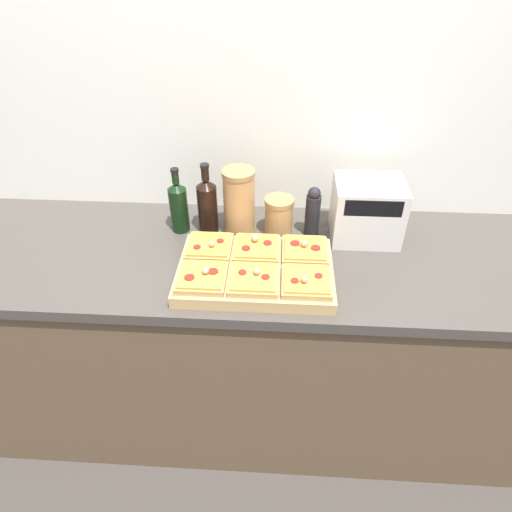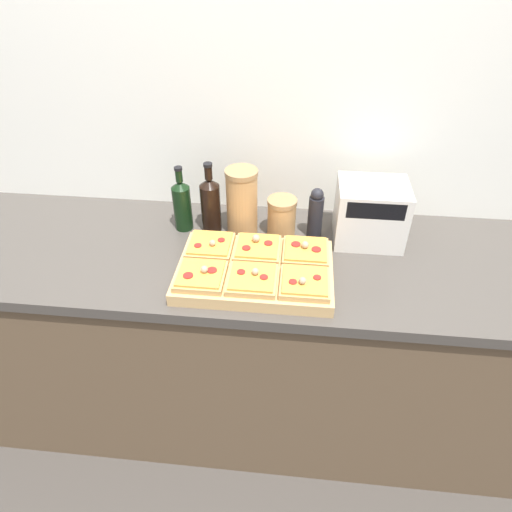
{
  "view_description": "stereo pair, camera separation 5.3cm",
  "coord_description": "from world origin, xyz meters",
  "px_view_note": "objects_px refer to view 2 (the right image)",
  "views": [
    {
      "loc": [
        0.12,
        -0.98,
        1.9
      ],
      "look_at": [
        0.05,
        0.22,
        0.98
      ],
      "focal_mm": 32.0,
      "sensor_mm": 36.0,
      "label": 1
    },
    {
      "loc": [
        0.17,
        -0.97,
        1.9
      ],
      "look_at": [
        0.05,
        0.22,
        0.98
      ],
      "focal_mm": 32.0,
      "sensor_mm": 36.0,
      "label": 2
    }
  ],
  "objects_px": {
    "cutting_board": "(255,271)",
    "toaster_oven": "(370,213)",
    "wine_bottle": "(210,204)",
    "grain_jar_tall": "(242,202)",
    "grain_jar_short": "(282,217)",
    "olive_oil_bottle": "(182,204)",
    "pepper_mill": "(316,213)"
  },
  "relations": [
    {
      "from": "pepper_mill",
      "to": "toaster_oven",
      "type": "bearing_deg",
      "value": -0.25
    },
    {
      "from": "cutting_board",
      "to": "wine_bottle",
      "type": "relative_size",
      "value": 1.85
    },
    {
      "from": "wine_bottle",
      "to": "pepper_mill",
      "type": "xyz_separation_m",
      "value": [
        0.39,
        0.0,
        -0.02
      ]
    },
    {
      "from": "wine_bottle",
      "to": "grain_jar_tall",
      "type": "height_order",
      "value": "wine_bottle"
    },
    {
      "from": "cutting_board",
      "to": "toaster_oven",
      "type": "height_order",
      "value": "toaster_oven"
    },
    {
      "from": "grain_jar_tall",
      "to": "toaster_oven",
      "type": "bearing_deg",
      "value": -0.11
    },
    {
      "from": "cutting_board",
      "to": "grain_jar_tall",
      "type": "distance_m",
      "value": 0.29
    },
    {
      "from": "olive_oil_bottle",
      "to": "grain_jar_tall",
      "type": "xyz_separation_m",
      "value": [
        0.23,
        0.0,
        0.02
      ]
    },
    {
      "from": "wine_bottle",
      "to": "grain_jar_tall",
      "type": "bearing_deg",
      "value": -0.0
    },
    {
      "from": "cutting_board",
      "to": "toaster_oven",
      "type": "distance_m",
      "value": 0.48
    },
    {
      "from": "grain_jar_short",
      "to": "toaster_oven",
      "type": "bearing_deg",
      "value": -0.15
    },
    {
      "from": "grain_jar_tall",
      "to": "grain_jar_short",
      "type": "height_order",
      "value": "grain_jar_tall"
    },
    {
      "from": "grain_jar_short",
      "to": "wine_bottle",
      "type": "bearing_deg",
      "value": -180.0
    },
    {
      "from": "olive_oil_bottle",
      "to": "grain_jar_short",
      "type": "xyz_separation_m",
      "value": [
        0.37,
        0.0,
        -0.03
      ]
    },
    {
      "from": "cutting_board",
      "to": "toaster_oven",
      "type": "relative_size",
      "value": 1.9
    },
    {
      "from": "cutting_board",
      "to": "grain_jar_short",
      "type": "bearing_deg",
      "value": 74.96
    },
    {
      "from": "olive_oil_bottle",
      "to": "pepper_mill",
      "type": "relative_size",
      "value": 1.29
    },
    {
      "from": "wine_bottle",
      "to": "grain_jar_short",
      "type": "bearing_deg",
      "value": 0.0
    },
    {
      "from": "cutting_board",
      "to": "toaster_oven",
      "type": "bearing_deg",
      "value": 34.1
    },
    {
      "from": "pepper_mill",
      "to": "grain_jar_short",
      "type": "bearing_deg",
      "value": 180.0
    },
    {
      "from": "grain_jar_tall",
      "to": "grain_jar_short",
      "type": "xyz_separation_m",
      "value": [
        0.15,
        0.0,
        -0.05
      ]
    },
    {
      "from": "grain_jar_tall",
      "to": "pepper_mill",
      "type": "xyz_separation_m",
      "value": [
        0.27,
        0.0,
        -0.03
      ]
    },
    {
      "from": "pepper_mill",
      "to": "grain_jar_tall",
      "type": "bearing_deg",
      "value": -180.0
    },
    {
      "from": "pepper_mill",
      "to": "olive_oil_bottle",
      "type": "bearing_deg",
      "value": -180.0
    },
    {
      "from": "cutting_board",
      "to": "olive_oil_bottle",
      "type": "relative_size",
      "value": 2.0
    },
    {
      "from": "olive_oil_bottle",
      "to": "grain_jar_short",
      "type": "distance_m",
      "value": 0.37
    },
    {
      "from": "toaster_oven",
      "to": "grain_jar_short",
      "type": "bearing_deg",
      "value": 179.85
    },
    {
      "from": "wine_bottle",
      "to": "grain_jar_tall",
      "type": "relative_size",
      "value": 1.08
    },
    {
      "from": "wine_bottle",
      "to": "pepper_mill",
      "type": "height_order",
      "value": "wine_bottle"
    },
    {
      "from": "wine_bottle",
      "to": "olive_oil_bottle",
      "type": "bearing_deg",
      "value": -180.0
    },
    {
      "from": "wine_bottle",
      "to": "pepper_mill",
      "type": "bearing_deg",
      "value": 0.0
    },
    {
      "from": "wine_bottle",
      "to": "grain_jar_short",
      "type": "relative_size",
      "value": 1.88
    }
  ]
}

